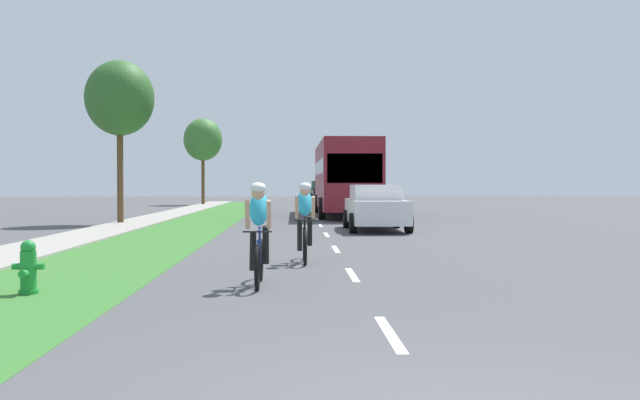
% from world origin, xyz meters
% --- Properties ---
extents(ground_plane, '(120.00, 120.00, 0.00)m').
position_xyz_m(ground_plane, '(0.00, 20.00, 0.00)').
color(ground_plane, '#4C4C4F').
extents(grass_verge, '(2.95, 70.00, 0.01)m').
position_xyz_m(grass_verge, '(-4.75, 20.00, 0.00)').
color(grass_verge, '#38722D').
rests_on(grass_verge, ground_plane).
extents(sidewalk_concrete, '(1.89, 70.00, 0.10)m').
position_xyz_m(sidewalk_concrete, '(-7.17, 20.00, 0.00)').
color(sidewalk_concrete, '#9E998E').
rests_on(sidewalk_concrete, ground_plane).
extents(lane_markings_center, '(0.12, 53.13, 0.01)m').
position_xyz_m(lane_markings_center, '(0.00, 24.00, 0.00)').
color(lane_markings_center, white).
rests_on(lane_markings_center, ground_plane).
extents(fire_hydrant_green, '(0.44, 0.38, 0.76)m').
position_xyz_m(fire_hydrant_green, '(-4.75, 5.78, 0.37)').
color(fire_hydrant_green, '#1E8C33').
rests_on(fire_hydrant_green, ground_plane).
extents(cyclist_lead, '(0.42, 1.72, 1.58)m').
position_xyz_m(cyclist_lead, '(-1.53, 6.44, 0.81)').
color(cyclist_lead, black).
rests_on(cyclist_lead, ground_plane).
extents(cyclist_trailing, '(0.42, 1.72, 1.58)m').
position_xyz_m(cyclist_trailing, '(-0.78, 9.56, 0.81)').
color(cyclist_trailing, black).
rests_on(cyclist_trailing, ground_plane).
extents(sedan_white, '(1.98, 4.30, 1.52)m').
position_xyz_m(sedan_white, '(1.74, 18.96, 0.77)').
color(sedan_white, silver).
rests_on(sedan_white, ground_plane).
extents(bus_maroon, '(2.78, 11.60, 3.48)m').
position_xyz_m(bus_maroon, '(1.47, 29.72, 1.98)').
color(bus_maroon, maroon).
rests_on(bus_maroon, ground_plane).
extents(pickup_black, '(2.22, 5.10, 1.64)m').
position_xyz_m(pickup_black, '(1.38, 47.24, 0.83)').
color(pickup_black, black).
rests_on(pickup_black, ground_plane).
extents(suv_dark_green, '(2.15, 4.70, 1.79)m').
position_xyz_m(suv_dark_green, '(1.47, 57.87, 0.95)').
color(suv_dark_green, '#194C2D').
rests_on(suv_dark_green, ground_plane).
extents(street_tree_near, '(2.64, 2.64, 6.32)m').
position_xyz_m(street_tree_near, '(-7.72, 23.15, 4.84)').
color(street_tree_near, brown).
rests_on(street_tree_near, ground_plane).
extents(street_tree_far, '(2.81, 2.81, 6.33)m').
position_xyz_m(street_tree_far, '(-7.65, 47.32, 4.76)').
color(street_tree_far, brown).
rests_on(street_tree_far, ground_plane).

